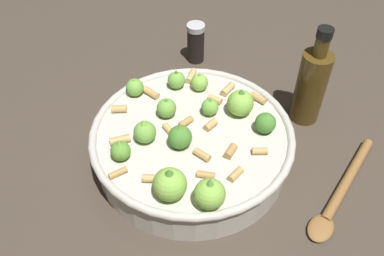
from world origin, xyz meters
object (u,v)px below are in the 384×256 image
at_px(pepper_shaker, 196,43).
at_px(olive_oil_bottle, 311,85).
at_px(wooden_spoon, 340,193).
at_px(cooking_pan, 192,142).

height_order(pepper_shaker, olive_oil_bottle, olive_oil_bottle).
distance_m(olive_oil_bottle, wooden_spoon, 0.20).
distance_m(cooking_pan, pepper_shaker, 0.29).
xyz_separation_m(cooking_pan, pepper_shaker, (-0.21, -0.19, 0.00)).
bearing_deg(wooden_spoon, cooking_pan, -64.92).
relative_size(cooking_pan, olive_oil_bottle, 1.74).
distance_m(pepper_shaker, olive_oil_bottle, 0.28).
bearing_deg(olive_oil_bottle, cooking_pan, -20.36).
height_order(pepper_shaker, wooden_spoon, pepper_shaker).
relative_size(pepper_shaker, wooden_spoon, 0.37).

